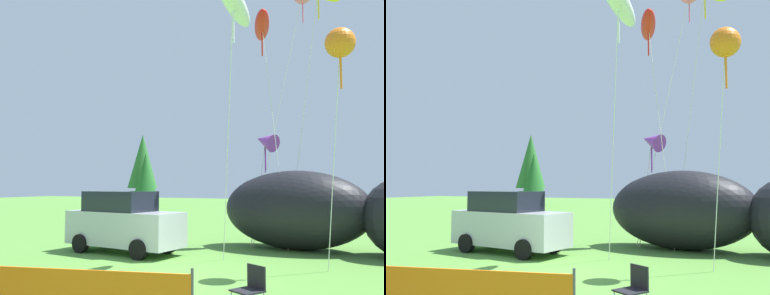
% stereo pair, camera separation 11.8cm
% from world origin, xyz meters
% --- Properties ---
extents(ground_plane, '(120.00, 120.00, 0.00)m').
position_xyz_m(ground_plane, '(0.00, 0.00, 0.00)').
color(ground_plane, '#548C38').
extents(parked_car, '(4.52, 2.28, 2.18)m').
position_xyz_m(parked_car, '(-2.93, 3.20, 1.07)').
color(parked_car, '#B7BCC1').
rests_on(parked_car, ground).
extents(folding_chair, '(0.68, 0.68, 0.88)m').
position_xyz_m(folding_chair, '(3.32, -1.76, 0.51)').
color(folding_chair, black).
rests_on(folding_chair, ground).
extents(inflatable_cat, '(7.97, 3.62, 2.95)m').
position_xyz_m(inflatable_cat, '(3.39, 6.51, 1.36)').
color(inflatable_cat, black).
rests_on(inflatable_cat, ground).
extents(kite_purple_delta, '(1.34, 1.31, 4.69)m').
position_xyz_m(kite_purple_delta, '(1.15, 7.37, 4.19)').
color(kite_purple_delta, silver).
rests_on(kite_purple_delta, ground).
extents(kite_white_ghost, '(1.25, 3.14, 8.53)m').
position_xyz_m(kite_white_ghost, '(1.66, 2.10, 7.93)').
color(kite_white_ghost, silver).
rests_on(kite_white_ghost, ground).
extents(kite_orange_flower, '(0.97, 0.84, 6.78)m').
position_xyz_m(kite_orange_flower, '(4.64, 2.52, 6.33)').
color(kite_orange_flower, silver).
rests_on(kite_orange_flower, ground).
extents(kite_red_lizard, '(1.96, 2.86, 9.54)m').
position_xyz_m(kite_red_lizard, '(1.12, 7.27, 9.03)').
color(kite_red_lizard, silver).
rests_on(kite_red_lizard, ground).
extents(horizon_tree_east, '(3.53, 3.53, 8.41)m').
position_xyz_m(horizon_tree_east, '(-21.03, 33.93, 5.16)').
color(horizon_tree_east, brown).
rests_on(horizon_tree_east, ground).
extents(horizon_tree_west, '(2.51, 2.51, 5.99)m').
position_xyz_m(horizon_tree_west, '(-19.56, 32.22, 3.68)').
color(horizon_tree_west, brown).
rests_on(horizon_tree_west, ground).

